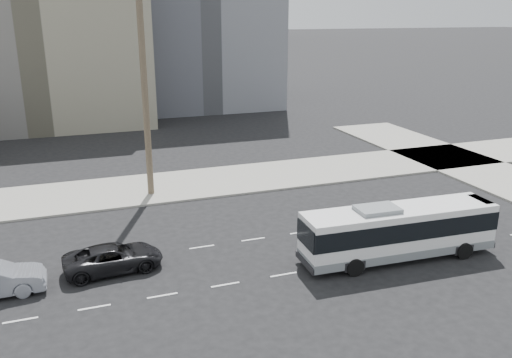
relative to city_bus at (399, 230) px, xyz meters
name	(u,v)px	position (x,y,z in m)	size (l,w,h in m)	color
ground	(283,275)	(-6.36, 0.26, -1.57)	(700.00, 700.00, 0.00)	black
sidewalk_north	(205,182)	(-6.36, 15.76, -1.50)	(120.00, 7.00, 0.15)	gray
midrise_beige_west	(34,43)	(-18.36, 45.26, 7.43)	(24.00, 18.00, 18.00)	slate
midrise_gray_center	(191,7)	(1.64, 52.26, 11.43)	(20.00, 20.00, 26.00)	#565861
city_bus	(399,230)	(0.00, 0.00, 0.00)	(10.53, 2.80, 3.00)	silver
car_a	(113,258)	(-14.18, 3.60, -0.90)	(4.85, 2.24, 1.35)	black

